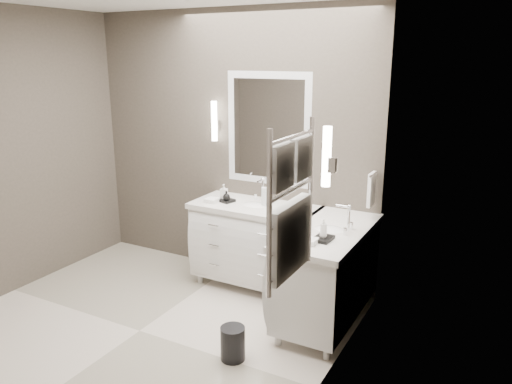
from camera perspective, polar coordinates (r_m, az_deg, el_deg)
The scene contains 18 objects.
floor at distance 4.48m, azimuth -13.16°, elevation -15.24°, with size 3.20×3.00×0.01m, color beige.
wall_back at distance 5.16m, azimuth -3.03°, elevation 5.35°, with size 3.20×0.01×2.70m, color #474039.
wall_right at distance 3.15m, azimuth 7.87°, elevation -1.28°, with size 0.01×3.00×2.70m, color #474039.
vanity_back at distance 4.93m, azimuth -0.08°, elevation -5.52°, with size 1.24×0.59×0.97m.
vanity_right at distance 4.33m, azimuth 8.19°, elevation -8.77°, with size 0.59×1.24×0.97m.
mirror_back at distance 4.89m, azimuth 1.38°, elevation 7.20°, with size 0.90×0.02×1.10m.
mirror_right at distance 3.85m, azimuth 11.96°, elevation 4.64°, with size 0.02×0.90×1.10m.
sconce_back at distance 5.12m, azimuth -4.79°, elevation 7.99°, with size 0.06×0.06×0.40m.
sconce_right at distance 3.31m, azimuth 8.07°, elevation 3.89°, with size 0.06×0.06×0.40m.
towel_bar_corner at distance 4.48m, azimuth 13.07°, elevation 0.37°, with size 0.03×0.22×0.30m.
towel_ladder at distance 2.80m, azimuth 3.97°, elevation -2.38°, with size 0.06×0.58×0.90m.
waste_bin at distance 3.96m, azimuth -2.67°, elevation -16.89°, with size 0.19×0.19×0.26m, color black.
amenity_tray_back at distance 4.93m, azimuth -3.50°, elevation -0.94°, with size 0.17×0.13×0.03m, color black.
amenity_tray_right at distance 3.94m, azimuth 7.69°, elevation -5.30°, with size 0.13×0.17×0.03m, color black.
water_bottle at distance 4.76m, azimuth 0.99°, elevation -0.55°, with size 0.06×0.06×0.18m, color silver.
soap_bottle_a at distance 4.94m, azimuth -3.69°, elevation 0.10°, with size 0.06×0.07×0.14m, color white.
soap_bottle_b at distance 4.88m, azimuth -3.40°, elevation -0.41°, with size 0.07×0.07×0.09m, color black.
soap_bottle_c at distance 3.91m, azimuth 7.73°, elevation -4.08°, with size 0.06×0.06×0.15m, color white.
Camera 1 is at (2.64, -2.83, 2.24)m, focal length 35.00 mm.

